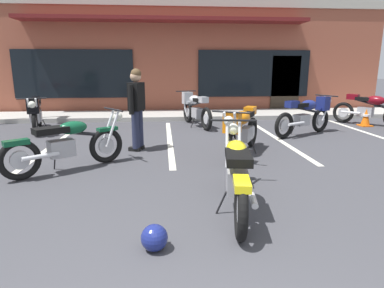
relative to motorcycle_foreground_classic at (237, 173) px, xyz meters
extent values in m
plane|color=#3D3D42|center=(-0.73, 0.60, -0.46)|extent=(80.00, 80.00, 0.00)
cube|color=#A8A59E|center=(-0.73, 7.58, -0.39)|extent=(22.00, 1.80, 0.14)
cube|color=brown|center=(-0.73, 11.58, 1.58)|extent=(16.42, 5.90, 4.08)
cube|color=#B2AD9E|center=(-0.73, 8.60, 3.46)|extent=(16.42, 0.06, 0.30)
cube|color=black|center=(-4.01, 8.59, 0.99)|extent=(4.20, 0.06, 1.70)
cube|color=black|center=(2.56, 8.59, 0.99)|extent=(4.20, 0.06, 1.70)
cube|color=#33281E|center=(3.79, 8.59, 0.59)|extent=(1.10, 0.06, 2.10)
cube|color=maroon|center=(-0.73, 8.18, 2.81)|extent=(9.85, 0.90, 0.12)
cube|color=silver|center=(-3.34, 3.98, -0.46)|extent=(0.12, 4.80, 0.01)
cube|color=silver|center=(-0.73, 3.98, -0.46)|extent=(0.12, 4.80, 0.01)
cube|color=silver|center=(1.88, 3.98, -0.46)|extent=(0.12, 4.80, 0.01)
cube|color=silver|center=(4.50, 3.98, -0.46)|extent=(0.12, 4.80, 0.01)
torus|color=black|center=(-0.12, -0.73, -0.14)|extent=(0.20, 0.65, 0.64)
cylinder|color=#B7B7BC|center=(-0.12, -0.73, -0.14)|extent=(0.10, 0.29, 0.29)
torus|color=black|center=(0.11, 0.69, -0.14)|extent=(0.20, 0.65, 0.64)
cylinder|color=#B7B7BC|center=(0.11, 0.69, -0.14)|extent=(0.10, 0.29, 0.29)
cylinder|color=silver|center=(0.03, 0.80, 0.18)|extent=(0.09, 0.33, 0.66)
cylinder|color=silver|center=(0.21, 0.77, 0.18)|extent=(0.09, 0.33, 0.66)
cylinder|color=black|center=(0.14, 0.87, 0.50)|extent=(0.66, 0.13, 0.03)
sphere|color=silver|center=(0.15, 0.95, 0.36)|extent=(0.19, 0.19, 0.17)
cube|color=yellow|center=(0.11, 0.73, 0.16)|extent=(0.19, 0.38, 0.06)
cube|color=#9E9EA3|center=(-0.02, -0.10, -0.06)|extent=(0.30, 0.43, 0.28)
cylinder|color=silver|center=(0.06, -0.49, -0.10)|extent=(0.15, 0.55, 0.07)
cylinder|color=black|center=(0.01, 0.10, 0.18)|extent=(0.21, 0.94, 0.26)
ellipsoid|color=yellow|center=(0.02, 0.12, 0.26)|extent=(0.33, 0.51, 0.22)
cube|color=black|center=(-0.04, -0.24, 0.26)|extent=(0.36, 0.56, 0.10)
cube|color=yellow|center=(-0.12, -0.75, 0.14)|extent=(0.21, 0.38, 0.08)
cylinder|color=black|center=(-0.21, -0.14, -0.32)|extent=(0.14, 0.04, 0.29)
torus|color=black|center=(-4.47, 6.10, -0.14)|extent=(0.27, 0.64, 0.64)
cylinder|color=#B7B7BC|center=(-4.47, 6.10, -0.14)|extent=(0.14, 0.29, 0.29)
torus|color=black|center=(-4.08, 4.72, -0.14)|extent=(0.27, 0.64, 0.64)
cylinder|color=#B7B7BC|center=(-4.08, 4.72, -0.14)|extent=(0.14, 0.29, 0.29)
cylinder|color=silver|center=(-3.96, 4.65, 0.18)|extent=(0.13, 0.32, 0.66)
cylinder|color=silver|center=(-4.13, 4.60, 0.18)|extent=(0.13, 0.32, 0.66)
cylinder|color=black|center=(-4.03, 4.55, 0.50)|extent=(0.64, 0.21, 0.03)
sphere|color=silver|center=(-4.00, 4.47, 0.36)|extent=(0.21, 0.21, 0.17)
cube|color=black|center=(-4.06, 4.68, 0.16)|extent=(0.23, 0.38, 0.06)
cube|color=#9E9EA3|center=(-4.29, 5.49, -0.06)|extent=(0.34, 0.45, 0.28)
cylinder|color=silver|center=(-4.53, 5.81, -0.10)|extent=(0.22, 0.55, 0.07)
cylinder|color=black|center=(-4.24, 5.30, 0.18)|extent=(0.31, 0.92, 0.26)
ellipsoid|color=black|center=(-4.23, 5.26, 0.30)|extent=(0.43, 0.58, 0.26)
cube|color=black|center=(-4.06, 4.67, 0.30)|extent=(0.33, 0.31, 0.36)
cube|color=black|center=(-4.32, 5.59, 0.32)|extent=(0.34, 0.45, 0.10)
cube|color=black|center=(-4.40, 5.87, 0.36)|extent=(0.28, 0.36, 0.16)
cylinder|color=black|center=(-4.14, 5.61, -0.32)|extent=(0.14, 0.06, 0.29)
torus|color=black|center=(1.05, 3.16, -0.14)|extent=(0.40, 0.61, 0.64)
cylinder|color=#B7B7BC|center=(1.05, 3.16, -0.14)|extent=(0.19, 0.28, 0.29)
torus|color=black|center=(0.35, 1.90, -0.14)|extent=(0.40, 0.61, 0.64)
cylinder|color=#B7B7BC|center=(0.35, 1.90, -0.14)|extent=(0.19, 0.28, 0.29)
cylinder|color=silver|center=(0.38, 1.77, 0.18)|extent=(0.20, 0.31, 0.66)
cylinder|color=silver|center=(0.23, 1.85, 0.18)|extent=(0.20, 0.31, 0.66)
cylinder|color=black|center=(0.27, 1.74, 0.50)|extent=(0.59, 0.35, 0.03)
sphere|color=silver|center=(0.23, 1.67, 0.36)|extent=(0.23, 0.23, 0.17)
cube|color=orange|center=(0.33, 1.86, 0.16)|extent=(0.30, 0.38, 0.06)
cube|color=#9E9EA3|center=(0.74, 2.60, -0.06)|extent=(0.40, 0.47, 0.28)
cylinder|color=silver|center=(0.80, 2.99, -0.10)|extent=(0.33, 0.51, 0.07)
cylinder|color=black|center=(0.64, 2.42, 0.18)|extent=(0.51, 0.85, 0.26)
ellipsoid|color=orange|center=(0.63, 2.39, 0.30)|extent=(0.51, 0.60, 0.26)
cube|color=orange|center=(0.33, 1.85, 0.30)|extent=(0.36, 0.35, 0.36)
cube|color=black|center=(0.79, 2.68, 0.32)|extent=(0.40, 0.47, 0.10)
cube|color=orange|center=(0.94, 2.95, 0.36)|extent=(0.33, 0.38, 0.16)
cylinder|color=black|center=(0.93, 2.57, -0.32)|extent=(0.13, 0.09, 0.29)
torus|color=black|center=(2.05, 3.88, -0.14)|extent=(0.61, 0.40, 0.64)
cylinder|color=#B7B7BC|center=(2.05, 3.88, -0.14)|extent=(0.28, 0.19, 0.29)
torus|color=black|center=(3.30, 4.59, -0.14)|extent=(0.61, 0.40, 0.64)
cylinder|color=#B7B7BC|center=(3.30, 4.59, -0.14)|extent=(0.28, 0.19, 0.29)
cylinder|color=silver|center=(3.34, 4.72, 0.18)|extent=(0.30, 0.20, 0.66)
cylinder|color=silver|center=(3.43, 4.56, 0.18)|extent=(0.30, 0.20, 0.66)
cylinder|color=black|center=(3.46, 4.68, 0.50)|extent=(0.35, 0.59, 0.03)
sphere|color=silver|center=(3.53, 4.72, 0.36)|extent=(0.23, 0.23, 0.17)
cube|color=navy|center=(3.33, 4.61, 0.16)|extent=(0.38, 0.30, 0.06)
cube|color=#9E9EA3|center=(2.60, 4.20, -0.06)|extent=(0.47, 0.41, 0.28)
cylinder|color=silver|center=(2.35, 3.89, -0.10)|extent=(0.51, 0.33, 0.07)
cylinder|color=black|center=(2.78, 4.30, 0.18)|extent=(0.85, 0.52, 0.26)
ellipsoid|color=navy|center=(2.81, 4.31, 0.30)|extent=(0.60, 0.52, 0.26)
cube|color=navy|center=(3.34, 4.62, 0.30)|extent=(0.35, 0.36, 0.36)
cube|color=black|center=(2.52, 4.15, 0.32)|extent=(0.47, 0.41, 0.10)
cube|color=navy|center=(2.26, 4.00, 0.36)|extent=(0.38, 0.33, 0.16)
cylinder|color=black|center=(2.45, 4.32, -0.32)|extent=(0.09, 0.13, 0.29)
torus|color=black|center=(-3.07, 1.31, -0.14)|extent=(0.58, 0.46, 0.64)
cylinder|color=#B7B7BC|center=(-3.07, 1.31, -0.14)|extent=(0.27, 0.22, 0.29)
torus|color=black|center=(-1.91, 2.16, -0.14)|extent=(0.58, 0.46, 0.64)
cylinder|color=#B7B7BC|center=(-1.91, 2.16, -0.14)|extent=(0.27, 0.22, 0.29)
cylinder|color=silver|center=(-1.88, 2.30, 0.18)|extent=(0.29, 0.23, 0.66)
cylinder|color=silver|center=(-1.78, 2.15, 0.18)|extent=(0.29, 0.23, 0.66)
cylinder|color=black|center=(-1.76, 2.27, 0.50)|extent=(0.42, 0.55, 0.03)
sphere|color=silver|center=(-1.70, 2.32, 0.36)|extent=(0.24, 0.24, 0.17)
cube|color=#0F4C2D|center=(-1.88, 2.19, 0.16)|extent=(0.37, 0.33, 0.06)
cube|color=#9E9EA3|center=(-2.55, 1.69, -0.06)|extent=(0.46, 0.43, 0.28)
cylinder|color=silver|center=(-2.77, 1.36, -0.10)|extent=(0.48, 0.38, 0.07)
cylinder|color=black|center=(-2.39, 1.81, 0.18)|extent=(0.79, 0.61, 0.26)
ellipsoid|color=#0F4C2D|center=(-2.38, 1.82, 0.26)|extent=(0.54, 0.49, 0.22)
cube|color=black|center=(-2.67, 1.61, 0.26)|extent=(0.58, 0.53, 0.10)
cube|color=#0F4C2D|center=(-3.09, 1.30, 0.14)|extent=(0.38, 0.34, 0.08)
cylinder|color=black|center=(-2.72, 1.79, -0.32)|extent=(0.10, 0.12, 0.29)
torus|color=black|center=(0.31, 5.06, -0.14)|extent=(0.27, 0.64, 0.64)
cylinder|color=#B7B7BC|center=(0.31, 5.06, -0.14)|extent=(0.14, 0.29, 0.29)
torus|color=black|center=(-0.09, 6.44, -0.14)|extent=(0.27, 0.64, 0.64)
cylinder|color=#B7B7BC|center=(-0.09, 6.44, -0.14)|extent=(0.14, 0.29, 0.29)
cylinder|color=silver|center=(-0.21, 6.52, 0.18)|extent=(0.13, 0.32, 0.66)
cylinder|color=silver|center=(-0.03, 6.57, 0.18)|extent=(0.13, 0.32, 0.66)
cylinder|color=black|center=(-0.14, 6.62, 0.50)|extent=(0.64, 0.21, 0.03)
sphere|color=silver|center=(-0.17, 6.69, 0.36)|extent=(0.21, 0.21, 0.17)
cube|color=silver|center=(-0.10, 6.48, 0.16)|extent=(0.23, 0.38, 0.06)
cube|color=#9E9EA3|center=(0.13, 5.68, -0.06)|extent=(0.34, 0.45, 0.28)
cylinder|color=silver|center=(0.37, 5.36, -0.10)|extent=(0.22, 0.55, 0.07)
cylinder|color=black|center=(0.07, 5.87, 0.18)|extent=(0.32, 0.92, 0.26)
ellipsoid|color=silver|center=(0.06, 5.91, 0.30)|extent=(0.43, 0.58, 0.26)
cube|color=silver|center=(-0.11, 6.49, 0.30)|extent=(0.34, 0.31, 0.36)
cube|color=black|center=(0.16, 5.58, 0.32)|extent=(0.34, 0.45, 0.10)
cube|color=silver|center=(0.24, 5.29, 0.36)|extent=(0.28, 0.36, 0.16)
cylinder|color=black|center=(-0.03, 5.56, -0.32)|extent=(0.14, 0.06, 0.29)
torus|color=black|center=(4.70, 5.96, -0.14)|extent=(0.48, 0.56, 0.64)
cylinder|color=#B7B7BC|center=(4.70, 5.96, -0.14)|extent=(0.23, 0.26, 0.29)
cube|color=#9E9EA3|center=(5.10, 5.46, -0.06)|extent=(0.44, 0.46, 0.28)
cylinder|color=silver|center=(4.76, 5.66, -0.10)|extent=(0.40, 0.47, 0.07)
cylinder|color=black|center=(5.23, 5.30, 0.18)|extent=(0.64, 0.77, 0.26)
ellipsoid|color=maroon|center=(5.25, 5.27, 0.30)|extent=(0.56, 0.59, 0.26)
cube|color=black|center=(5.04, 5.54, 0.32)|extent=(0.44, 0.46, 0.10)
cube|color=maroon|center=(4.85, 5.77, 0.36)|extent=(0.36, 0.37, 0.16)
cylinder|color=black|center=(5.20, 5.63, -0.32)|extent=(0.12, 0.10, 0.29)
cube|color=black|center=(-1.48, 2.97, -0.42)|extent=(0.26, 0.18, 0.08)
cube|color=black|center=(-1.41, 3.16, -0.42)|extent=(0.26, 0.18, 0.08)
cylinder|color=#232842|center=(-1.44, 2.95, 0.00)|extent=(0.19, 0.19, 0.80)
cylinder|color=#232842|center=(-1.37, 3.14, 0.00)|extent=(0.19, 0.19, 0.80)
cube|color=black|center=(-1.40, 3.05, 0.66)|extent=(0.34, 0.43, 0.56)
cylinder|color=black|center=(-1.49, 2.81, 0.62)|extent=(0.13, 0.13, 0.58)
cylinder|color=black|center=(-1.32, 3.28, 0.62)|extent=(0.13, 0.13, 0.58)
sphere|color=tan|center=(-1.40, 3.05, 1.06)|extent=(0.28, 0.28, 0.22)
sphere|color=brown|center=(-1.40, 3.04, 1.11)|extent=(0.27, 0.27, 0.21)
sphere|color=navy|center=(-0.98, -0.88, -0.33)|extent=(0.26, 0.26, 0.26)
cube|color=black|center=(-0.98, -0.77, -0.34)|extent=(0.18, 0.03, 0.09)
cube|color=orange|center=(5.06, 5.34, -0.45)|extent=(0.34, 0.34, 0.03)
cone|color=orange|center=(5.06, 5.34, -0.18)|extent=(0.26, 0.26, 0.50)
cylinder|color=white|center=(5.06, 5.34, -0.14)|extent=(0.19, 0.19, 0.06)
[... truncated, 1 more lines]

